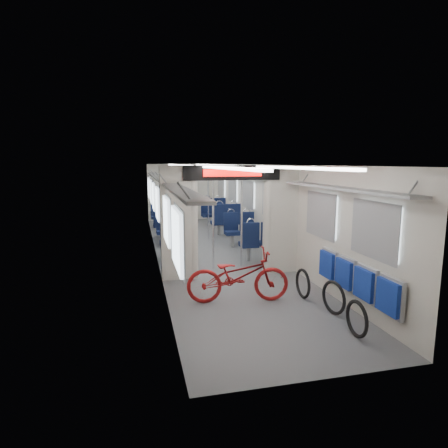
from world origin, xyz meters
name	(u,v)px	position (x,y,z in m)	size (l,w,h in m)	color
carriage	(214,197)	(0.00, -0.27, 1.50)	(12.00, 12.02, 2.31)	#515456
bicycle	(238,276)	(-0.27, -3.53, 0.46)	(0.61, 1.74, 0.91)	maroon
flip_bench	(355,279)	(1.35, -4.47, 0.58)	(0.12, 2.12, 0.53)	gray
bike_hoop_a	(357,321)	(0.96, -5.17, 0.23)	(0.52, 0.52, 0.05)	black
bike_hoop_b	(334,299)	(1.05, -4.39, 0.25)	(0.54, 0.54, 0.05)	black
bike_hoop_c	(303,285)	(0.89, -3.62, 0.24)	(0.53, 0.53, 0.05)	black
seat_bay_near_left	(175,232)	(-0.93, 0.37, 0.53)	(0.89, 1.96, 1.06)	#0B1534
seat_bay_near_right	(249,233)	(0.93, -0.19, 0.53)	(0.89, 1.96, 1.06)	#0B1534
seat_bay_far_left	(166,216)	(-0.94, 3.30, 0.57)	(0.95, 2.26, 1.16)	#0B1534
seat_bay_far_right	(220,214)	(0.93, 3.32, 0.56)	(0.95, 2.24, 1.15)	#0B1534
stanchion_near_left	(213,218)	(-0.27, -1.45, 1.15)	(0.05, 0.05, 2.30)	silver
stanchion_near_right	(242,216)	(0.40, -1.37, 1.15)	(0.05, 0.05, 2.30)	silver
stanchion_far_left	(190,202)	(-0.29, 1.98, 1.15)	(0.04, 0.04, 2.30)	silver
stanchion_far_right	(208,202)	(0.24, 1.76, 1.15)	(0.04, 0.04, 2.30)	silver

